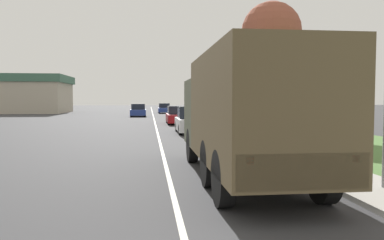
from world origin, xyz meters
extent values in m
plane|color=#38383A|center=(0.00, 40.00, 0.00)|extent=(180.00, 180.00, 0.00)
cube|color=silver|center=(0.00, 40.00, 0.00)|extent=(0.12, 120.00, 0.00)
cube|color=#ADAAA3|center=(4.50, 40.00, 0.06)|extent=(1.80, 120.00, 0.12)
cube|color=#4C7538|center=(8.90, 40.00, 0.01)|extent=(7.00, 120.00, 0.02)
cube|color=#474C38|center=(1.93, 12.46, 1.66)|extent=(2.34, 2.21, 2.15)
cube|color=brown|center=(1.93, 8.51, 1.88)|extent=(2.34, 5.69, 2.59)
cube|color=#474C38|center=(1.93, 5.71, 0.94)|extent=(2.23, 0.10, 0.60)
cube|color=red|center=(1.05, 5.69, 1.14)|extent=(0.12, 0.06, 0.12)
cube|color=red|center=(2.81, 5.69, 1.14)|extent=(0.12, 0.06, 0.12)
cylinder|color=black|center=(0.91, 12.35, 0.56)|extent=(0.30, 1.12, 1.12)
cylinder|color=black|center=(2.95, 12.35, 0.56)|extent=(0.30, 1.12, 1.12)
cylinder|color=black|center=(0.91, 7.09, 0.56)|extent=(0.30, 1.12, 1.12)
cylinder|color=black|center=(2.95, 7.09, 0.56)|extent=(0.30, 1.12, 1.12)
cylinder|color=black|center=(0.91, 8.79, 0.56)|extent=(0.30, 1.12, 1.12)
cylinder|color=black|center=(2.95, 8.79, 0.56)|extent=(0.30, 1.12, 1.12)
cube|color=silver|center=(2.07, 23.02, 0.54)|extent=(1.76, 4.09, 0.74)
cube|color=black|center=(2.07, 23.11, 1.28)|extent=(1.55, 1.84, 0.75)
cylinder|color=black|center=(1.29, 24.33, 0.32)|extent=(0.20, 0.64, 0.64)
cylinder|color=black|center=(2.85, 24.33, 0.32)|extent=(0.20, 0.64, 0.64)
cylinder|color=black|center=(1.29, 21.72, 0.32)|extent=(0.20, 0.64, 0.64)
cylinder|color=black|center=(2.85, 21.72, 0.32)|extent=(0.20, 0.64, 0.64)
cube|color=maroon|center=(1.92, 31.73, 0.51)|extent=(1.87, 4.38, 0.66)
cube|color=black|center=(1.92, 31.82, 1.18)|extent=(1.65, 1.97, 0.68)
cylinder|color=black|center=(1.08, 33.13, 0.32)|extent=(0.20, 0.64, 0.64)
cylinder|color=black|center=(2.76, 33.13, 0.32)|extent=(0.20, 0.64, 0.64)
cylinder|color=black|center=(1.08, 30.33, 0.32)|extent=(0.20, 0.64, 0.64)
cylinder|color=black|center=(2.76, 30.33, 0.32)|extent=(0.20, 0.64, 0.64)
cube|color=navy|center=(-1.83, 46.03, 0.51)|extent=(1.83, 4.13, 0.67)
cube|color=black|center=(-1.83, 46.11, 1.19)|extent=(1.61, 1.86, 0.69)
cylinder|color=black|center=(-2.64, 47.35, 0.32)|extent=(0.20, 0.64, 0.64)
cylinder|color=black|center=(-1.01, 47.35, 0.32)|extent=(0.20, 0.64, 0.64)
cylinder|color=black|center=(-2.64, 44.71, 0.32)|extent=(0.20, 0.64, 0.64)
cylinder|color=black|center=(-1.01, 44.71, 0.32)|extent=(0.20, 0.64, 0.64)
cube|color=navy|center=(1.75, 56.42, 0.49)|extent=(1.77, 4.41, 0.64)
cube|color=black|center=(1.75, 56.51, 1.15)|extent=(1.56, 1.99, 0.67)
cylinder|color=black|center=(0.96, 57.83, 0.32)|extent=(0.20, 0.64, 0.64)
cylinder|color=black|center=(2.53, 57.83, 0.32)|extent=(0.20, 0.64, 0.64)
cylinder|color=black|center=(0.96, 55.01, 0.32)|extent=(0.20, 0.64, 0.64)
cylinder|color=black|center=(2.53, 55.01, 0.32)|extent=(0.20, 0.64, 0.64)
cylinder|color=#4C3D2D|center=(7.51, 24.11, 2.73)|extent=(0.39, 0.39, 5.43)
sphere|color=brown|center=(7.51, 24.11, 6.53)|extent=(3.92, 3.92, 3.92)
cube|color=#B2A893|center=(-22.56, 60.25, 2.29)|extent=(18.34, 10.61, 4.58)
cube|color=#3D6651|center=(-22.56, 60.25, 5.16)|extent=(19.07, 11.03, 1.15)
camera|label=1|loc=(-0.51, 0.01, 2.10)|focal=35.00mm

